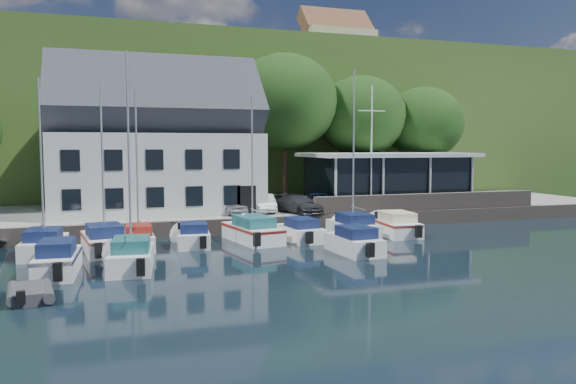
% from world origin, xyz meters
% --- Properties ---
extents(ground, '(180.00, 180.00, 0.00)m').
position_xyz_m(ground, '(0.00, 0.00, 0.00)').
color(ground, black).
rests_on(ground, ground).
extents(quay, '(60.00, 13.00, 1.00)m').
position_xyz_m(quay, '(0.00, 17.50, 0.50)').
color(quay, gray).
rests_on(quay, ground).
extents(quay_face, '(60.00, 0.30, 1.00)m').
position_xyz_m(quay_face, '(0.00, 11.00, 0.50)').
color(quay_face, '#6A5E55').
rests_on(quay_face, ground).
extents(hillside, '(160.00, 75.00, 16.00)m').
position_xyz_m(hillside, '(0.00, 62.00, 8.00)').
color(hillside, '#2C4B1C').
rests_on(hillside, ground).
extents(field_patch, '(50.00, 30.00, 0.30)m').
position_xyz_m(field_patch, '(8.00, 70.00, 16.15)').
color(field_patch, '#4A5A2D').
rests_on(field_patch, hillside).
extents(farmhouse, '(10.40, 7.00, 8.20)m').
position_xyz_m(farmhouse, '(22.00, 52.00, 20.10)').
color(farmhouse, '#BEB592').
rests_on(farmhouse, hillside).
extents(harbor_building, '(14.40, 8.20, 8.70)m').
position_xyz_m(harbor_building, '(-7.00, 16.50, 5.35)').
color(harbor_building, silver).
rests_on(harbor_building, quay).
extents(club_pavilion, '(13.20, 7.20, 4.10)m').
position_xyz_m(club_pavilion, '(11.00, 16.00, 3.05)').
color(club_pavilion, black).
rests_on(club_pavilion, quay).
extents(seawall, '(18.00, 0.50, 1.20)m').
position_xyz_m(seawall, '(12.00, 11.40, 1.60)').
color(seawall, '#6A5E55').
rests_on(seawall, quay).
extents(car_silver, '(2.46, 3.95, 1.26)m').
position_xyz_m(car_silver, '(-2.54, 13.67, 1.63)').
color(car_silver, '#ABAAAF').
rests_on(car_silver, quay).
extents(car_white, '(1.84, 3.94, 1.25)m').
position_xyz_m(car_white, '(0.15, 13.94, 1.62)').
color(car_white, silver).
rests_on(car_white, quay).
extents(car_dgrey, '(2.75, 4.64, 1.26)m').
position_xyz_m(car_dgrey, '(2.27, 12.53, 1.63)').
color(car_dgrey, '#2F3034').
rests_on(car_dgrey, quay).
extents(car_blue, '(2.68, 4.22, 1.35)m').
position_xyz_m(car_blue, '(4.18, 13.61, 1.67)').
color(car_blue, '#325E9A').
rests_on(car_blue, quay).
extents(flagpole, '(2.16, 0.20, 9.01)m').
position_xyz_m(flagpole, '(8.02, 12.91, 5.50)').
color(flagpole, silver).
rests_on(flagpole, quay).
extents(tree_1, '(6.99, 6.99, 9.56)m').
position_xyz_m(tree_1, '(-10.99, 22.38, 5.78)').
color(tree_1, black).
rests_on(tree_1, quay).
extents(tree_2, '(8.19, 8.19, 11.20)m').
position_xyz_m(tree_2, '(-2.60, 22.35, 6.60)').
color(tree_2, black).
rests_on(tree_2, quay).
extents(tree_3, '(9.21, 9.21, 12.58)m').
position_xyz_m(tree_3, '(4.42, 22.26, 7.29)').
color(tree_3, black).
rests_on(tree_3, quay).
extents(tree_4, '(7.99, 7.99, 10.92)m').
position_xyz_m(tree_4, '(11.52, 21.83, 6.46)').
color(tree_4, black).
rests_on(tree_4, quay).
extents(tree_5, '(7.37, 7.37, 10.07)m').
position_xyz_m(tree_5, '(17.62, 21.31, 6.04)').
color(tree_5, black).
rests_on(tree_5, quay).
extents(boat_r1_0, '(2.57, 6.01, 8.80)m').
position_xyz_m(boat_r1_0, '(-13.66, 7.21, 4.40)').
color(boat_r1_0, white).
rests_on(boat_r1_0, ground).
extents(boat_r1_1, '(2.93, 6.50, 9.51)m').
position_xyz_m(boat_r1_1, '(-10.69, 7.04, 4.75)').
color(boat_r1_1, white).
rests_on(boat_r1_1, ground).
extents(boat_r1_2, '(1.80, 5.51, 8.35)m').
position_xyz_m(boat_r1_2, '(-8.89, 7.79, 4.18)').
color(boat_r1_2, white).
rests_on(boat_r1_2, ground).
extents(boat_r1_3, '(2.51, 5.19, 1.36)m').
position_xyz_m(boat_r1_3, '(-5.88, 7.64, 0.68)').
color(boat_r1_3, white).
rests_on(boat_r1_3, ground).
extents(boat_r1_4, '(3.37, 7.27, 9.56)m').
position_xyz_m(boat_r1_4, '(-2.32, 7.91, 4.78)').
color(boat_r1_4, white).
rests_on(boat_r1_4, ground).
extents(boat_r1_5, '(2.39, 5.41, 1.40)m').
position_xyz_m(boat_r1_5, '(0.48, 7.28, 0.70)').
color(boat_r1_5, white).
rests_on(boat_r1_5, ground).
extents(boat_r1_6, '(2.19, 5.88, 9.43)m').
position_xyz_m(boat_r1_6, '(3.96, 7.35, 4.72)').
color(boat_r1_6, white).
rests_on(boat_r1_6, ground).
extents(boat_r1_7, '(2.80, 6.52, 1.53)m').
position_xyz_m(boat_r1_7, '(6.93, 7.38, 0.76)').
color(boat_r1_7, white).
rests_on(boat_r1_7, ground).
extents(boat_r2_0, '(2.22, 5.99, 1.57)m').
position_xyz_m(boat_r2_0, '(-12.71, 2.47, 0.78)').
color(boat_r2_0, white).
rests_on(boat_r2_0, ground).
extents(boat_r2_1, '(2.78, 6.03, 9.30)m').
position_xyz_m(boat_r2_1, '(-9.57, 2.36, 4.65)').
color(boat_r2_1, white).
rests_on(boat_r2_1, ground).
extents(boat_r2_3, '(2.22, 5.46, 1.47)m').
position_xyz_m(boat_r2_3, '(1.85, 2.70, 0.73)').
color(boat_r2_3, white).
rests_on(boat_r2_3, ground).
extents(dinghy_1, '(1.97, 2.92, 0.64)m').
position_xyz_m(dinghy_1, '(-13.40, -1.56, 0.32)').
color(dinghy_1, '#38373C').
rests_on(dinghy_1, ground).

